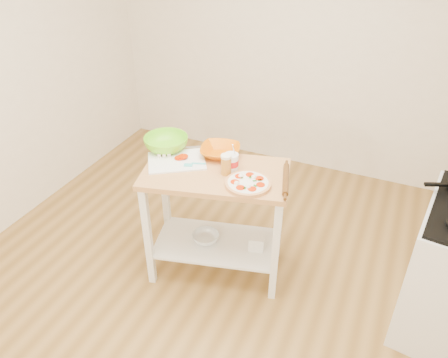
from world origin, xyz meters
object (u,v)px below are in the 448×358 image
orange_bowl (220,151)px  green_bowl (166,143)px  pizza (248,183)px  rolling_pin (286,179)px  cutting_board (176,160)px  yogurt_tub (231,162)px  knife (178,148)px  shelf_bin (257,242)px  prep_island (216,202)px  shelf_glass_bowl (206,237)px  spatula (194,164)px  beer_pint (226,164)px

orange_bowl → green_bowl: green_bowl is taller
pizza → rolling_pin: pizza is taller
cutting_board → rolling_pin: (0.80, 0.06, 0.01)m
yogurt_tub → knife: bearing=169.0°
pizza → knife: (-0.65, 0.23, 0.00)m
shelf_bin → pizza: bearing=-105.9°
prep_island → knife: 0.50m
prep_island → shelf_glass_bowl: 0.36m
spatula → shelf_bin: (0.47, 0.06, -0.60)m
orange_bowl → beer_pint: (0.14, -0.21, 0.04)m
prep_island → yogurt_tub: bearing=37.1°
spatula → orange_bowl: size_ratio=0.49×
knife → rolling_pin: rolling_pin is taller
prep_island → pizza: 0.39m
yogurt_tub → shelf_bin: size_ratio=1.95×
orange_bowl → shelf_glass_bowl: 0.68m
shelf_bin → beer_pint: bearing=-164.6°
pizza → yogurt_tub: size_ratio=1.40×
green_bowl → rolling_pin: size_ratio=0.93×
knife → yogurt_tub: size_ratio=1.09×
knife → beer_pint: (0.46, -0.15, 0.06)m
shelf_bin → cutting_board: bearing=-175.1°
pizza → beer_pint: (-0.19, 0.07, 0.06)m
beer_pint → rolling_pin: (0.40, 0.06, -0.05)m
pizza → orange_bowl: size_ratio=1.07×
pizza → shelf_bin: bearing=74.1°
shelf_glass_bowl → yogurt_tub: bearing=26.0°
shelf_glass_bowl → rolling_pin: bearing=8.7°
cutting_board → shelf_glass_bowl: 0.66m
spatula → green_bowl: green_bowl is taller
cutting_board → knife: 0.16m
prep_island → shelf_glass_bowl: prep_island is taller
yogurt_tub → cutting_board: bearing=-172.5°
rolling_pin → knife: bearing=174.1°
cutting_board → beer_pint: beer_pint is taller
pizza → rolling_pin: size_ratio=0.86×
orange_bowl → beer_pint: beer_pint is taller
orange_bowl → yogurt_tub: bearing=-44.8°
cutting_board → green_bowl: size_ratio=1.53×
pizza → rolling_pin: (0.22, 0.14, 0.00)m
pizza → spatula: pizza is taller
yogurt_tub → shelf_glass_bowl: size_ratio=1.06×
cutting_board → orange_bowl: 0.33m
prep_island → cutting_board: size_ratio=2.22×
spatula → beer_pint: beer_pint is taller
orange_bowl → yogurt_tub: size_ratio=1.31×
prep_island → beer_pint: (0.08, 0.00, 0.33)m
pizza → shelf_bin: size_ratio=2.73×
beer_pint → yogurt_tub: (0.01, 0.06, -0.01)m
rolling_pin → spatula: bearing=-174.3°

